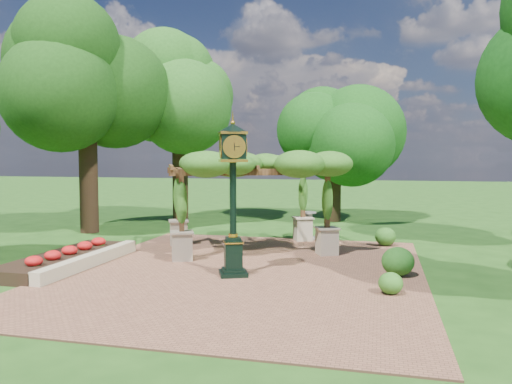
# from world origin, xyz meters

# --- Properties ---
(ground) EXTENTS (120.00, 120.00, 0.00)m
(ground) POSITION_xyz_m (0.00, 0.00, 0.00)
(ground) COLOR #1E4714
(ground) RESTS_ON ground
(brick_plaza) EXTENTS (10.00, 12.00, 0.04)m
(brick_plaza) POSITION_xyz_m (0.00, 1.00, 0.02)
(brick_plaza) COLOR brown
(brick_plaza) RESTS_ON ground
(border_wall) EXTENTS (0.35, 5.00, 0.40)m
(border_wall) POSITION_xyz_m (-4.60, 0.50, 0.20)
(border_wall) COLOR #C6B793
(border_wall) RESTS_ON ground
(flower_bed) EXTENTS (1.50, 5.00, 0.36)m
(flower_bed) POSITION_xyz_m (-5.50, 0.50, 0.18)
(flower_bed) COLOR red
(flower_bed) RESTS_ON ground
(pedestal_clock) EXTENTS (1.10, 1.10, 4.24)m
(pedestal_clock) POSITION_xyz_m (-0.12, 0.40, 2.54)
(pedestal_clock) COLOR black
(pedestal_clock) RESTS_ON brick_plaza
(pergola) EXTENTS (6.51, 5.48, 3.50)m
(pergola) POSITION_xyz_m (-0.72, 4.32, 2.88)
(pergola) COLOR tan
(pergola) RESTS_ON brick_plaza
(sundial) EXTENTS (0.75, 0.75, 1.13)m
(sundial) POSITION_xyz_m (1.03, 7.00, 0.49)
(sundial) COLOR gray
(sundial) RESTS_ON ground
(shrub_front) EXTENTS (0.75, 0.75, 0.52)m
(shrub_front) POSITION_xyz_m (4.04, -0.49, 0.30)
(shrub_front) COLOR #2C621C
(shrub_front) RESTS_ON brick_plaza
(shrub_mid) EXTENTS (1.11, 1.11, 0.79)m
(shrub_mid) POSITION_xyz_m (4.27, 1.45, 0.44)
(shrub_mid) COLOR #215618
(shrub_mid) RESTS_ON brick_plaza
(shrub_back) EXTENTS (0.93, 0.93, 0.68)m
(shrub_back) POSITION_xyz_m (3.98, 6.19, 0.38)
(shrub_back) COLOR #275919
(shrub_back) RESTS_ON brick_plaza
(tree_west_near) EXTENTS (4.91, 4.91, 10.32)m
(tree_west_near) POSITION_xyz_m (-8.56, 6.68, 7.07)
(tree_west_near) COLOR #352115
(tree_west_near) RESTS_ON ground
(tree_west_far) EXTENTS (4.40, 4.40, 9.11)m
(tree_west_far) POSITION_xyz_m (-6.07, 10.97, 6.23)
(tree_west_far) COLOR #322313
(tree_west_far) RESTS_ON ground
(tree_north) EXTENTS (4.54, 4.54, 6.78)m
(tree_north) POSITION_xyz_m (1.50, 13.07, 4.66)
(tree_north) COLOR #362615
(tree_north) RESTS_ON ground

